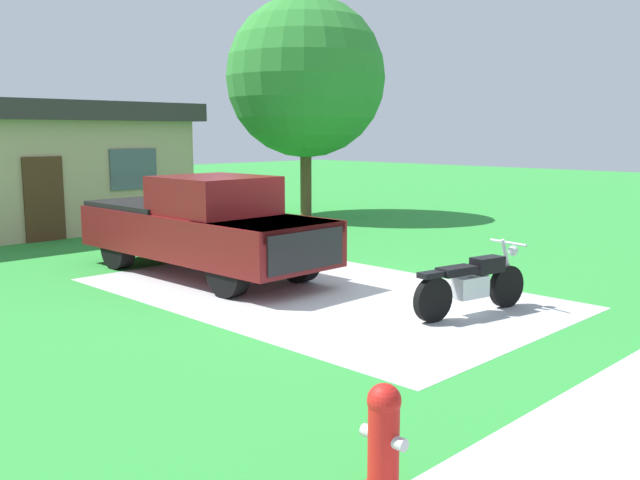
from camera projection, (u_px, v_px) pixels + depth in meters
ground_plane at (317, 293)px, 11.88m from camera, size 80.00×80.00×0.00m
driveway_pad at (317, 292)px, 11.88m from camera, size 4.95×7.98×0.01m
motorcycle at (472, 283)px, 10.42m from camera, size 2.19×0.79×1.09m
pickup_truck at (200, 225)px, 13.26m from camera, size 2.08×5.66×1.90m
fire_hydrant at (384, 440)px, 5.23m from camera, size 0.32×0.40×0.87m
shade_tree at (306, 78)px, 21.96m from camera, size 5.02×5.02×6.91m
neighbor_house at (2, 166)px, 18.96m from camera, size 9.60×5.60×3.50m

